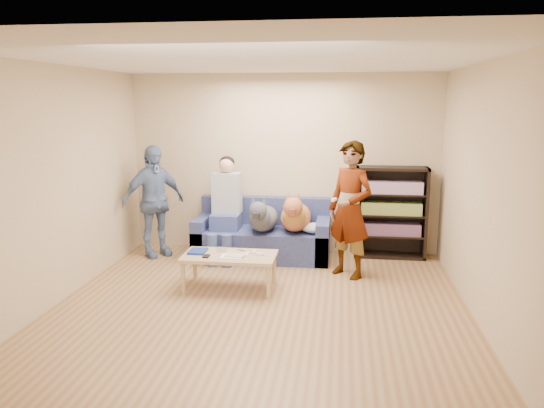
# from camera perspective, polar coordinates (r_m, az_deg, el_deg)

# --- Properties ---
(ground) EXTENTS (5.00, 5.00, 0.00)m
(ground) POSITION_cam_1_polar(r_m,az_deg,el_deg) (5.71, -1.62, -11.74)
(ground) COLOR #91643D
(ground) RESTS_ON ground
(ceiling) EXTENTS (5.00, 5.00, 0.00)m
(ceiling) POSITION_cam_1_polar(r_m,az_deg,el_deg) (5.27, -1.78, 15.28)
(ceiling) COLOR white
(ceiling) RESTS_ON ground
(wall_back) EXTENTS (4.50, 0.00, 4.50)m
(wall_back) POSITION_cam_1_polar(r_m,az_deg,el_deg) (7.79, 1.26, 4.35)
(wall_back) COLOR tan
(wall_back) RESTS_ON ground
(wall_front) EXTENTS (4.50, 0.00, 4.50)m
(wall_front) POSITION_cam_1_polar(r_m,az_deg,el_deg) (2.97, -9.52, -7.01)
(wall_front) COLOR tan
(wall_front) RESTS_ON ground
(wall_left) EXTENTS (0.00, 5.00, 5.00)m
(wall_left) POSITION_cam_1_polar(r_m,az_deg,el_deg) (6.11, -23.00, 1.61)
(wall_left) COLOR tan
(wall_left) RESTS_ON ground
(wall_right) EXTENTS (0.00, 5.00, 5.00)m
(wall_right) POSITION_cam_1_polar(r_m,az_deg,el_deg) (5.45, 22.33, 0.61)
(wall_right) COLOR tan
(wall_right) RESTS_ON ground
(blanket) EXTENTS (0.38, 0.32, 0.13)m
(blanket) POSITION_cam_1_polar(r_m,az_deg,el_deg) (7.30, 4.62, -2.58)
(blanket) COLOR #B4B3B8
(blanket) RESTS_ON sofa
(person_standing_right) EXTENTS (0.75, 0.72, 1.73)m
(person_standing_right) POSITION_cam_1_polar(r_m,az_deg,el_deg) (6.72, 8.39, -0.62)
(person_standing_right) COLOR gray
(person_standing_right) RESTS_ON ground
(person_standing_left) EXTENTS (0.93, 0.95, 1.60)m
(person_standing_left) POSITION_cam_1_polar(r_m,az_deg,el_deg) (7.74, -12.64, 0.29)
(person_standing_left) COLOR #7792BF
(person_standing_left) RESTS_ON ground
(held_controller) EXTENTS (0.08, 0.12, 0.03)m
(held_controller) POSITION_cam_1_polar(r_m,az_deg,el_deg) (6.49, 6.69, 0.46)
(held_controller) COLOR white
(held_controller) RESTS_ON person_standing_right
(notebook_blue) EXTENTS (0.20, 0.26, 0.03)m
(notebook_blue) POSITION_cam_1_polar(r_m,az_deg,el_deg) (6.45, -7.99, -5.05)
(notebook_blue) COLOR navy
(notebook_blue) RESTS_ON coffee_table
(papers) EXTENTS (0.26, 0.20, 0.02)m
(papers) POSITION_cam_1_polar(r_m,az_deg,el_deg) (6.21, -4.34, -5.66)
(papers) COLOR white
(papers) RESTS_ON coffee_table
(magazine) EXTENTS (0.22, 0.17, 0.01)m
(magazine) POSITION_cam_1_polar(r_m,az_deg,el_deg) (6.22, -4.03, -5.50)
(magazine) COLOR beige
(magazine) RESTS_ON coffee_table
(camera_silver) EXTENTS (0.11, 0.06, 0.05)m
(camera_silver) POSITION_cam_1_polar(r_m,az_deg,el_deg) (6.45, -5.42, -4.89)
(camera_silver) COLOR silver
(camera_silver) RESTS_ON coffee_table
(controller_a) EXTENTS (0.04, 0.13, 0.03)m
(controller_a) POSITION_cam_1_polar(r_m,az_deg,el_deg) (6.35, -1.93, -5.17)
(controller_a) COLOR silver
(controller_a) RESTS_ON coffee_table
(controller_b) EXTENTS (0.09, 0.06, 0.03)m
(controller_b) POSITION_cam_1_polar(r_m,az_deg,el_deg) (6.27, -1.32, -5.41)
(controller_b) COLOR silver
(controller_b) RESTS_ON coffee_table
(headphone_cup_a) EXTENTS (0.07, 0.07, 0.02)m
(headphone_cup_a) POSITION_cam_1_polar(r_m,az_deg,el_deg) (6.25, -2.84, -5.49)
(headphone_cup_a) COLOR white
(headphone_cup_a) RESTS_ON coffee_table
(headphone_cup_b) EXTENTS (0.07, 0.07, 0.02)m
(headphone_cup_b) POSITION_cam_1_polar(r_m,az_deg,el_deg) (6.33, -2.70, -5.29)
(headphone_cup_b) COLOR white
(headphone_cup_b) RESTS_ON coffee_table
(pen_orange) EXTENTS (0.13, 0.06, 0.01)m
(pen_orange) POSITION_cam_1_polar(r_m,az_deg,el_deg) (6.17, -5.09, -5.82)
(pen_orange) COLOR #D85C1E
(pen_orange) RESTS_ON coffee_table
(pen_black) EXTENTS (0.13, 0.08, 0.01)m
(pen_black) POSITION_cam_1_polar(r_m,az_deg,el_deg) (6.46, -3.22, -5.01)
(pen_black) COLOR black
(pen_black) RESTS_ON coffee_table
(wallet) EXTENTS (0.07, 0.12, 0.02)m
(wallet) POSITION_cam_1_polar(r_m,az_deg,el_deg) (6.26, -7.08, -5.59)
(wallet) COLOR black
(wallet) RESTS_ON coffee_table
(sofa) EXTENTS (1.90, 0.85, 0.82)m
(sofa) POSITION_cam_1_polar(r_m,az_deg,el_deg) (7.62, -0.98, -3.61)
(sofa) COLOR #515B93
(sofa) RESTS_ON ground
(person_seated) EXTENTS (0.40, 0.73, 1.47)m
(person_seated) POSITION_cam_1_polar(r_m,az_deg,el_deg) (7.48, -5.01, -0.06)
(person_seated) COLOR #434F95
(person_seated) RESTS_ON sofa
(dog_gray) EXTENTS (0.39, 1.24, 0.56)m
(dog_gray) POSITION_cam_1_polar(r_m,az_deg,el_deg) (7.32, -1.01, -1.45)
(dog_gray) COLOR #4E5058
(dog_gray) RESTS_ON sofa
(dog_tan) EXTENTS (0.42, 1.17, 0.61)m
(dog_tan) POSITION_cam_1_polar(r_m,az_deg,el_deg) (7.34, 2.53, -1.27)
(dog_tan) COLOR #BB6D39
(dog_tan) RESTS_ON sofa
(coffee_table) EXTENTS (1.10, 0.60, 0.42)m
(coffee_table) POSITION_cam_1_polar(r_m,az_deg,el_deg) (6.33, -4.59, -5.85)
(coffee_table) COLOR tan
(coffee_table) RESTS_ON ground
(bookshelf) EXTENTS (1.00, 0.34, 1.30)m
(bookshelf) POSITION_cam_1_polar(r_m,az_deg,el_deg) (7.71, 12.63, -0.67)
(bookshelf) COLOR black
(bookshelf) RESTS_ON ground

